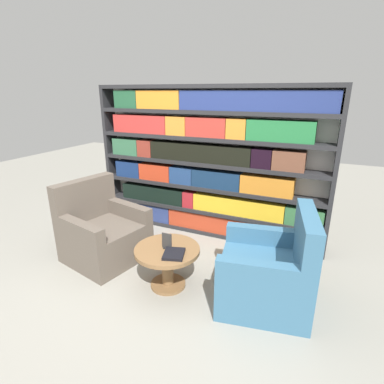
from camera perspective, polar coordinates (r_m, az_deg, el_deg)
The scene contains 7 objects.
ground_plane at distance 3.25m, azimuth -7.57°, elevation -17.74°, with size 14.00×14.00×0.00m, color gray.
bookshelf at distance 4.05m, azimuth 3.00°, elevation 5.52°, with size 3.18×0.30×2.00m.
armchair_left at distance 3.75m, azimuth -16.64°, elevation -7.57°, with size 0.96×0.96×0.93m.
armchair_right at distance 2.98m, azimuth 14.45°, elevation -14.62°, with size 0.94×0.93×0.93m.
coffee_table at distance 3.10m, azimuth -4.71°, elevation -12.62°, with size 0.66×0.66×0.43m.
table_sign at distance 3.01m, azimuth -4.81°, elevation -9.47°, with size 0.10×0.06×0.16m.
stray_book at distance 2.91m, azimuth -3.47°, elevation -11.69°, with size 0.25×0.27×0.03m.
Camera 1 is at (1.44, -2.19, 1.92)m, focal length 28.00 mm.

